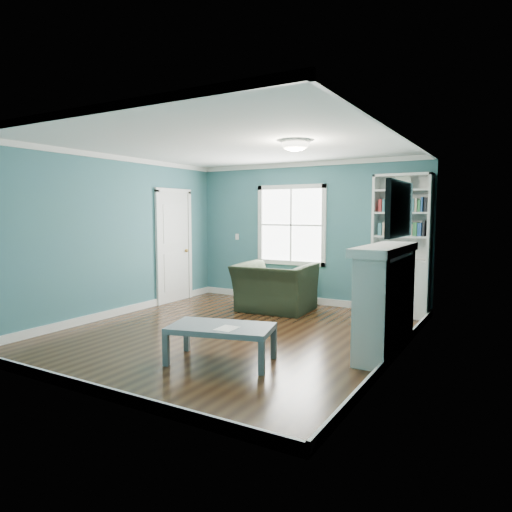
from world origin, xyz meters
The scene contains 13 objects.
floor centered at (0.00, 0.00, 0.00)m, with size 5.00×5.00×0.00m, color black.
room_walls centered at (0.00, 0.00, 1.58)m, with size 5.00×5.00×5.00m.
trim centered at (0.00, 0.00, 1.24)m, with size 4.50×5.00×2.60m.
window centered at (-0.30, 2.49, 1.45)m, with size 1.40×0.06×1.50m.
bookshelf centered at (1.77, 2.30, 0.92)m, with size 0.90×0.35×2.31m.
fireplace centered at (2.08, 0.20, 0.64)m, with size 0.44×1.58×1.30m.
tv centered at (2.20, 0.20, 1.72)m, with size 0.06×1.10×0.65m, color black.
door centered at (-2.22, 1.40, 1.07)m, with size 0.12×0.98×2.17m.
ceiling_fixture centered at (0.90, 0.10, 2.55)m, with size 0.38×0.38×0.15m.
light_switch centered at (-1.50, 2.48, 1.20)m, with size 0.08×0.01×0.12m, color white.
recliner centered at (-0.17, 1.60, 0.54)m, with size 1.25×0.81×1.09m, color black.
coffee_table centered at (0.56, -1.09, 0.36)m, with size 1.28×0.91×0.42m.
paper_sheet centered at (0.69, -1.17, 0.42)m, with size 0.20×0.26×0.00m, color white.
Camera 1 is at (3.43, -5.24, 1.69)m, focal length 32.00 mm.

